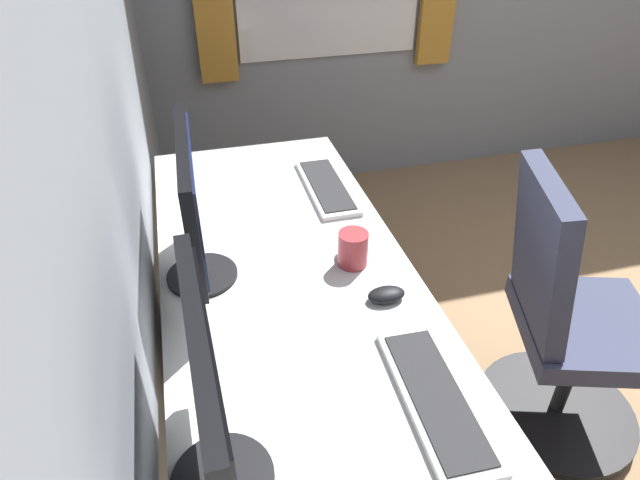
{
  "coord_description": "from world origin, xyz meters",
  "views": [
    {
      "loc": [
        -0.89,
        2.1,
        1.71
      ],
      "look_at": [
        0.16,
        1.82,
        0.95
      ],
      "focal_mm": 30.67,
      "sensor_mm": 36.0,
      "label": 1
    }
  ],
  "objects_px": {
    "keyboard_spare": "(436,397)",
    "office_chair": "(564,327)",
    "monitor_primary": "(192,204)",
    "monitor_secondary": "(210,400)",
    "drawer_pedestal": "(289,382)",
    "keyboard_main": "(327,186)",
    "mouse_spare": "(386,295)",
    "coffee_mug": "(353,248)"
  },
  "relations": [
    {
      "from": "keyboard_spare",
      "to": "monitor_primary",
      "type": "bearing_deg",
      "value": 38.54
    },
    {
      "from": "office_chair",
      "to": "keyboard_main",
      "type": "bearing_deg",
      "value": 46.06
    },
    {
      "from": "keyboard_spare",
      "to": "mouse_spare",
      "type": "distance_m",
      "value": 0.34
    },
    {
      "from": "keyboard_spare",
      "to": "office_chair",
      "type": "relative_size",
      "value": 0.44
    },
    {
      "from": "keyboard_spare",
      "to": "monitor_secondary",
      "type": "bearing_deg",
      "value": 98.5
    },
    {
      "from": "monitor_primary",
      "to": "keyboard_main",
      "type": "distance_m",
      "value": 0.66
    },
    {
      "from": "drawer_pedestal",
      "to": "keyboard_main",
      "type": "height_order",
      "value": "keyboard_main"
    },
    {
      "from": "monitor_secondary",
      "to": "office_chair",
      "type": "distance_m",
      "value": 1.31
    },
    {
      "from": "monitor_secondary",
      "to": "keyboard_spare",
      "type": "height_order",
      "value": "monitor_secondary"
    },
    {
      "from": "drawer_pedestal",
      "to": "mouse_spare",
      "type": "distance_m",
      "value": 0.49
    },
    {
      "from": "office_chair",
      "to": "monitor_secondary",
      "type": "bearing_deg",
      "value": 110.67
    },
    {
      "from": "monitor_primary",
      "to": "keyboard_spare",
      "type": "distance_m",
      "value": 0.77
    },
    {
      "from": "monitor_primary",
      "to": "keyboard_spare",
      "type": "bearing_deg",
      "value": -141.46
    },
    {
      "from": "monitor_primary",
      "to": "keyboard_spare",
      "type": "height_order",
      "value": "monitor_primary"
    },
    {
      "from": "keyboard_spare",
      "to": "mouse_spare",
      "type": "relative_size",
      "value": 4.09
    },
    {
      "from": "keyboard_spare",
      "to": "office_chair",
      "type": "bearing_deg",
      "value": -61.56
    },
    {
      "from": "coffee_mug",
      "to": "office_chair",
      "type": "xyz_separation_m",
      "value": [
        -0.17,
        -0.68,
        -0.33
      ]
    },
    {
      "from": "monitor_primary",
      "to": "office_chair",
      "type": "bearing_deg",
      "value": -101.05
    },
    {
      "from": "drawer_pedestal",
      "to": "mouse_spare",
      "type": "relative_size",
      "value": 6.68
    },
    {
      "from": "monitor_primary",
      "to": "monitor_secondary",
      "type": "relative_size",
      "value": 1.02
    },
    {
      "from": "keyboard_main",
      "to": "mouse_spare",
      "type": "relative_size",
      "value": 4.05
    },
    {
      "from": "keyboard_spare",
      "to": "coffee_mug",
      "type": "height_order",
      "value": "coffee_mug"
    },
    {
      "from": "monitor_primary",
      "to": "office_chair",
      "type": "distance_m",
      "value": 1.24
    },
    {
      "from": "monitor_secondary",
      "to": "mouse_spare",
      "type": "bearing_deg",
      "value": -49.51
    },
    {
      "from": "keyboard_spare",
      "to": "mouse_spare",
      "type": "xyz_separation_m",
      "value": [
        0.34,
        -0.01,
        0.01
      ]
    },
    {
      "from": "office_chair",
      "to": "monitor_primary",
      "type": "bearing_deg",
      "value": 78.95
    },
    {
      "from": "drawer_pedestal",
      "to": "monitor_secondary",
      "type": "distance_m",
      "value": 0.85
    },
    {
      "from": "drawer_pedestal",
      "to": "monitor_primary",
      "type": "xyz_separation_m",
      "value": [
        0.12,
        0.21,
        0.62
      ]
    },
    {
      "from": "drawer_pedestal",
      "to": "office_chair",
      "type": "relative_size",
      "value": 0.72
    },
    {
      "from": "monitor_primary",
      "to": "monitor_secondary",
      "type": "bearing_deg",
      "value": 178.5
    },
    {
      "from": "monitor_secondary",
      "to": "keyboard_spare",
      "type": "bearing_deg",
      "value": -81.5
    },
    {
      "from": "mouse_spare",
      "to": "monitor_secondary",
      "type": "bearing_deg",
      "value": 130.49
    },
    {
      "from": "drawer_pedestal",
      "to": "coffee_mug",
      "type": "bearing_deg",
      "value": -73.06
    },
    {
      "from": "monitor_secondary",
      "to": "drawer_pedestal",
      "type": "bearing_deg",
      "value": -23.41
    },
    {
      "from": "drawer_pedestal",
      "to": "keyboard_spare",
      "type": "xyz_separation_m",
      "value": [
        -0.46,
        -0.24,
        0.39
      ]
    },
    {
      "from": "drawer_pedestal",
      "to": "monitor_primary",
      "type": "height_order",
      "value": "monitor_primary"
    },
    {
      "from": "keyboard_main",
      "to": "mouse_spare",
      "type": "xyz_separation_m",
      "value": [
        -0.62,
        0.01,
        0.01
      ]
    },
    {
      "from": "coffee_mug",
      "to": "office_chair",
      "type": "bearing_deg",
      "value": -103.9
    },
    {
      "from": "office_chair",
      "to": "keyboard_spare",
      "type": "bearing_deg",
      "value": 118.44
    },
    {
      "from": "keyboard_spare",
      "to": "office_chair",
      "type": "height_order",
      "value": "office_chair"
    },
    {
      "from": "keyboard_main",
      "to": "keyboard_spare",
      "type": "bearing_deg",
      "value": 178.79
    },
    {
      "from": "keyboard_main",
      "to": "keyboard_spare",
      "type": "relative_size",
      "value": 0.99
    }
  ]
}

